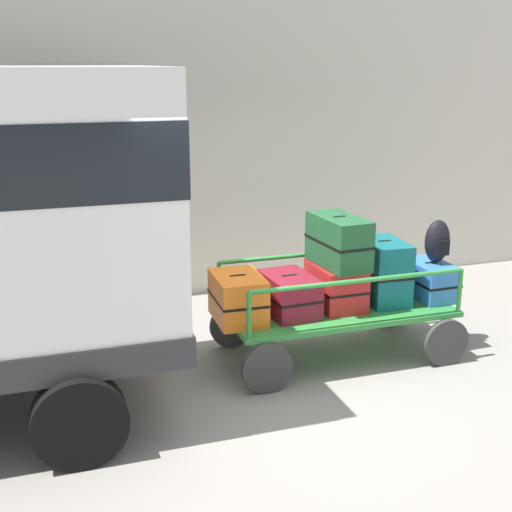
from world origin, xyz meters
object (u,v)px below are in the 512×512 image
(suitcase_center_middle, at_px, (339,241))
(backpack, at_px, (438,242))
(suitcase_left_bottom, at_px, (238,298))
(suitcase_center_bottom, at_px, (336,285))
(suitcase_midright_bottom, at_px, (383,271))
(suitcase_midleft_bottom, at_px, (289,294))
(luggage_cart, at_px, (336,317))
(suitcase_right_bottom, at_px, (429,280))

(suitcase_center_middle, bearing_deg, backpack, -2.43)
(suitcase_left_bottom, distance_m, suitcase_center_bottom, 1.03)
(suitcase_center_bottom, distance_m, suitcase_center_middle, 0.46)
(suitcase_midright_bottom, bearing_deg, suitcase_center_middle, -176.84)
(suitcase_left_bottom, bearing_deg, suitcase_midleft_bottom, 1.27)
(luggage_cart, distance_m, suitcase_center_middle, 0.78)
(suitcase_midleft_bottom, bearing_deg, suitcase_left_bottom, -178.73)
(suitcase_left_bottom, xyz_separation_m, suitcase_midright_bottom, (1.55, 0.06, 0.09))
(luggage_cart, distance_m, suitcase_midleft_bottom, 0.60)
(suitcase_left_bottom, relative_size, suitcase_center_middle, 0.86)
(suitcase_center_bottom, relative_size, suitcase_midright_bottom, 0.99)
(backpack, bearing_deg, luggage_cart, 177.86)
(luggage_cart, xyz_separation_m, backpack, (1.08, -0.04, 0.70))
(luggage_cart, bearing_deg, suitcase_right_bottom, -0.99)
(suitcase_center_middle, relative_size, backpack, 1.74)
(suitcase_center_bottom, relative_size, suitcase_center_middle, 0.87)
(luggage_cart, height_order, suitcase_midright_bottom, suitcase_midright_bottom)
(suitcase_center_bottom, distance_m, backpack, 1.15)
(suitcase_midright_bottom, distance_m, suitcase_right_bottom, 0.53)
(suitcase_center_bottom, xyz_separation_m, suitcase_right_bottom, (1.03, -0.06, -0.03))
(luggage_cart, bearing_deg, suitcase_left_bottom, -178.39)
(suitcase_center_middle, bearing_deg, suitcase_midleft_bottom, -177.44)
(suitcase_midright_bottom, bearing_deg, suitcase_right_bottom, -5.74)
(luggage_cart, xyz_separation_m, suitcase_midleft_bottom, (-0.52, -0.02, 0.30))
(suitcase_right_bottom, bearing_deg, backpack, -24.79)
(suitcase_midleft_bottom, relative_size, suitcase_midright_bottom, 0.99)
(suitcase_left_bottom, distance_m, suitcase_midright_bottom, 1.55)
(suitcase_center_middle, xyz_separation_m, suitcase_midright_bottom, (0.52, 0.03, -0.36))
(suitcase_midright_bottom, bearing_deg, backpack, -7.51)
(backpack, bearing_deg, suitcase_center_middle, 177.57)
(luggage_cart, relative_size, suitcase_center_bottom, 3.48)
(suitcase_left_bottom, height_order, suitcase_center_middle, suitcase_center_middle)
(suitcase_center_middle, xyz_separation_m, backpack, (1.08, -0.05, -0.08))
(luggage_cart, bearing_deg, backpack, -2.14)
(luggage_cart, height_order, backpack, backpack)
(luggage_cart, xyz_separation_m, suitcase_center_middle, (0.00, 0.01, 0.78))
(suitcase_midleft_bottom, relative_size, suitcase_center_middle, 0.87)
(suitcase_center_bottom, height_order, suitcase_midright_bottom, suitcase_midright_bottom)
(suitcase_midright_bottom, relative_size, suitcase_right_bottom, 1.07)
(suitcase_left_bottom, bearing_deg, suitcase_right_bottom, 0.31)
(backpack, bearing_deg, suitcase_midleft_bottom, 179.18)
(suitcase_left_bottom, relative_size, suitcase_right_bottom, 1.05)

